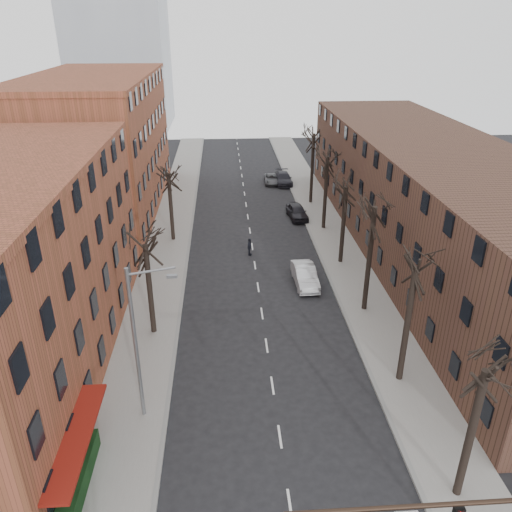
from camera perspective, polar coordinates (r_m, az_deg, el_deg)
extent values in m
cube|color=gray|center=(50.38, -9.77, 2.30)|extent=(4.00, 90.00, 0.15)
cube|color=gray|center=(51.17, 8.35, 2.78)|extent=(4.00, 90.00, 0.15)
cube|color=brown|center=(58.15, -17.51, 11.80)|extent=(12.00, 28.00, 14.00)
cube|color=#472C21|center=(47.41, 19.50, 6.08)|extent=(12.00, 50.00, 10.00)
cube|color=maroon|center=(26.86, -18.89, -22.94)|extent=(1.20, 7.00, 0.15)
cube|color=#113314|center=(25.78, -19.90, -23.58)|extent=(0.80, 6.00, 1.00)
cylinder|color=black|center=(17.77, 17.55, -25.63)|extent=(8.00, 0.16, 0.16)
cylinder|color=slate|center=(26.35, -13.56, -10.13)|extent=(0.20, 0.20, 9.00)
cylinder|color=slate|center=(23.98, -12.00, -1.71)|extent=(2.39, 0.12, 0.46)
cube|color=slate|center=(23.99, -9.57, -2.29)|extent=(0.50, 0.22, 0.14)
imported|color=silver|center=(40.56, 5.62, -2.24)|extent=(1.82, 4.80, 1.56)
imported|color=black|center=(54.28, 4.72, 5.07)|extent=(2.24, 4.60, 1.51)
imported|color=black|center=(66.18, 3.16, 8.84)|extent=(2.06, 5.02, 1.45)
imported|color=#4F5156|center=(66.37, 1.82, 8.79)|extent=(2.02, 4.23, 1.16)
imported|color=black|center=(45.36, -0.75, 1.05)|extent=(0.70, 1.04, 1.65)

